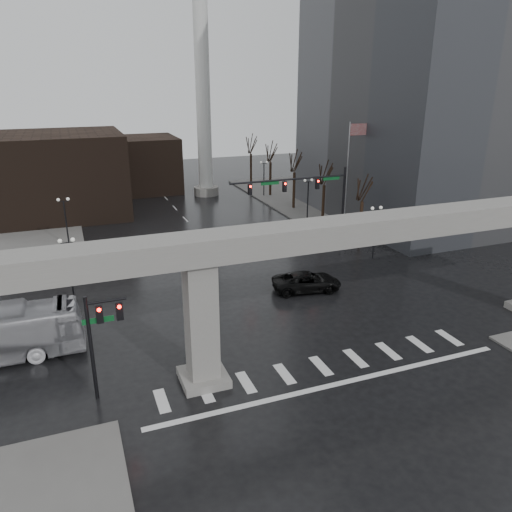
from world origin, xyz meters
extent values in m
plane|color=black|center=(0.00, 0.00, 0.00)|extent=(160.00, 160.00, 0.00)
cube|color=slate|center=(26.00, 36.00, 0.07)|extent=(28.00, 36.00, 0.15)
cube|color=gray|center=(0.00, 0.00, 8.00)|extent=(48.00, 2.20, 1.40)
cube|color=gray|center=(-7.00, 0.00, 3.65)|extent=(1.60, 1.60, 7.30)
cube|color=gray|center=(-7.00, 0.00, 0.25)|extent=(2.60, 2.60, 0.50)
cube|color=#5E5E63|center=(28.00, 26.00, 21.00)|extent=(22.00, 26.00, 42.00)
cube|color=black|center=(-14.00, 42.00, 5.00)|extent=(16.00, 14.00, 10.00)
cube|color=black|center=(-2.00, 52.00, 4.00)|extent=(10.00, 10.00, 8.00)
cylinder|color=silver|center=(6.00, 46.00, 15.00)|extent=(2.00, 2.00, 30.00)
cylinder|color=gray|center=(6.00, 46.00, 0.60)|extent=(3.60, 3.60, 1.20)
cylinder|color=black|center=(12.80, 18.80, 4.00)|extent=(0.24, 0.24, 8.00)
cylinder|color=black|center=(6.80, 18.80, 7.20)|extent=(12.00, 0.18, 0.18)
cube|color=black|center=(9.80, 18.80, 6.55)|extent=(0.35, 0.30, 1.00)
cube|color=black|center=(6.30, 18.80, 6.55)|extent=(0.35, 0.30, 1.00)
cube|color=black|center=(2.80, 18.80, 6.55)|extent=(0.35, 0.30, 1.00)
sphere|color=#FF0C05|center=(9.80, 18.62, 6.85)|extent=(0.20, 0.20, 0.20)
cube|color=#0B4F20|center=(11.30, 18.80, 7.00)|extent=(1.80, 0.05, 0.35)
cube|color=#0B4F20|center=(4.80, 18.80, 7.00)|extent=(1.80, 0.05, 0.35)
cylinder|color=black|center=(-12.80, 0.50, 3.00)|extent=(0.20, 0.20, 6.00)
cylinder|color=black|center=(-11.80, 0.50, 5.60)|extent=(2.00, 0.14, 0.14)
cube|color=black|center=(-12.20, 0.50, 4.95)|extent=(0.35, 0.30, 1.00)
cube|color=black|center=(-11.20, 0.50, 4.95)|extent=(0.35, 0.30, 1.00)
cube|color=#0B4F20|center=(-12.30, 0.50, 4.60)|extent=(1.60, 0.05, 0.30)
cylinder|color=silver|center=(15.00, 22.00, 6.00)|extent=(0.12, 0.12, 12.00)
cube|color=#B21A13|center=(16.00, 22.00, 11.20)|extent=(2.00, 0.03, 1.20)
cylinder|color=black|center=(13.50, 14.00, 2.40)|extent=(0.14, 0.14, 4.80)
cube|color=black|center=(13.50, 14.00, 4.75)|extent=(0.90, 0.06, 0.06)
sphere|color=silver|center=(13.05, 14.00, 4.95)|extent=(0.32, 0.32, 0.32)
sphere|color=silver|center=(13.95, 14.00, 4.95)|extent=(0.32, 0.32, 0.32)
cylinder|color=black|center=(13.50, 28.00, 2.40)|extent=(0.14, 0.14, 4.80)
cube|color=black|center=(13.50, 28.00, 4.75)|extent=(0.90, 0.06, 0.06)
sphere|color=silver|center=(13.05, 28.00, 4.95)|extent=(0.32, 0.32, 0.32)
sphere|color=silver|center=(13.95, 28.00, 4.95)|extent=(0.32, 0.32, 0.32)
cylinder|color=black|center=(13.50, 42.00, 2.40)|extent=(0.14, 0.14, 4.80)
cube|color=black|center=(13.50, 42.00, 4.75)|extent=(0.90, 0.06, 0.06)
sphere|color=silver|center=(13.05, 42.00, 4.95)|extent=(0.32, 0.32, 0.32)
sphere|color=silver|center=(13.95, 42.00, 4.95)|extent=(0.32, 0.32, 0.32)
cylinder|color=black|center=(-13.50, 14.00, 2.40)|extent=(0.14, 0.14, 4.80)
cube|color=black|center=(-13.50, 14.00, 4.75)|extent=(0.90, 0.06, 0.06)
sphere|color=silver|center=(-13.95, 14.00, 4.95)|extent=(0.32, 0.32, 0.32)
sphere|color=silver|center=(-13.05, 14.00, 4.95)|extent=(0.32, 0.32, 0.32)
cylinder|color=black|center=(-13.50, 28.00, 2.40)|extent=(0.14, 0.14, 4.80)
cube|color=black|center=(-13.50, 28.00, 4.75)|extent=(0.90, 0.06, 0.06)
sphere|color=silver|center=(-13.95, 28.00, 4.95)|extent=(0.32, 0.32, 0.32)
sphere|color=silver|center=(-13.05, 28.00, 4.95)|extent=(0.32, 0.32, 0.32)
cylinder|color=black|center=(-13.50, 42.00, 2.40)|extent=(0.14, 0.14, 4.80)
cube|color=black|center=(-13.50, 42.00, 4.75)|extent=(0.90, 0.06, 0.06)
sphere|color=silver|center=(-13.95, 42.00, 4.95)|extent=(0.32, 0.32, 0.32)
sphere|color=silver|center=(-13.05, 42.00, 4.95)|extent=(0.32, 0.32, 0.32)
cylinder|color=black|center=(14.50, 18.00, 2.27)|extent=(0.34, 0.34, 4.55)
cylinder|color=black|center=(14.50, 18.00, 6.01)|extent=(0.12, 1.52, 2.98)
cylinder|color=black|center=(15.00, 18.25, 5.78)|extent=(0.83, 1.14, 2.51)
cylinder|color=black|center=(14.50, 26.00, 2.33)|extent=(0.34, 0.34, 4.66)
cylinder|color=black|center=(14.50, 26.00, 6.15)|extent=(0.12, 1.55, 3.05)
cylinder|color=black|center=(15.00, 26.25, 5.91)|extent=(0.85, 1.16, 2.57)
cylinder|color=black|center=(14.50, 34.00, 2.38)|extent=(0.34, 0.34, 4.76)
cylinder|color=black|center=(14.50, 34.00, 6.29)|extent=(0.12, 1.59, 3.11)
cylinder|color=black|center=(15.00, 34.25, 6.05)|extent=(0.86, 1.18, 2.62)
cylinder|color=black|center=(14.50, 42.00, 2.43)|extent=(0.34, 0.34, 4.87)
cylinder|color=black|center=(14.50, 42.00, 6.43)|extent=(0.12, 1.62, 3.18)
cylinder|color=black|center=(15.00, 42.25, 6.18)|extent=(0.88, 1.20, 2.68)
cylinder|color=black|center=(14.50, 50.00, 2.48)|extent=(0.34, 0.34, 4.97)
cylinder|color=black|center=(14.50, 50.00, 6.57)|extent=(0.12, 1.65, 3.25)
cylinder|color=black|center=(15.00, 50.25, 6.31)|extent=(0.89, 1.23, 2.74)
imported|color=black|center=(4.20, 9.42, 0.77)|extent=(5.91, 3.49, 1.54)
imported|color=black|center=(-0.01, 22.45, 0.72)|extent=(2.17, 4.40, 1.44)
camera|label=1|loc=(-12.93, -23.82, 16.38)|focal=35.00mm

